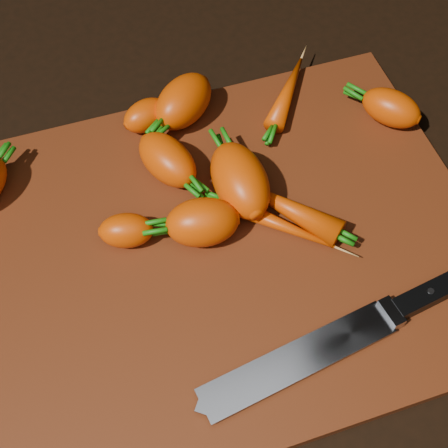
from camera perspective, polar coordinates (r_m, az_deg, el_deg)
name	(u,v)px	position (r m, az deg, el deg)	size (l,w,h in m)	color
ground	(227,251)	(0.63, 0.29, -2.45)	(2.00, 2.00, 0.01)	black
cutting_board	(227,245)	(0.62, 0.29, -1.94)	(0.50, 0.40, 0.01)	#5C250E
carrot_1	(202,222)	(0.60, -1.99, 0.15)	(0.07, 0.05, 0.05)	#CE4003
carrot_2	(167,160)	(0.64, -5.20, 5.87)	(0.08, 0.04, 0.04)	#CE4003
carrot_3	(240,180)	(0.62, 1.47, 4.02)	(0.09, 0.05, 0.05)	#CE4003
carrot_4	(184,101)	(0.69, -3.71, 11.13)	(0.08, 0.05, 0.05)	#CE4003
carrot_5	(146,115)	(0.69, -7.15, 9.83)	(0.05, 0.03, 0.03)	#CE4003
carrot_6	(391,108)	(0.71, 15.04, 10.22)	(0.07, 0.04, 0.04)	#CE4003
carrot_7	(288,91)	(0.72, 5.86, 11.96)	(0.11, 0.02, 0.02)	#CE4003
carrot_8	(276,223)	(0.61, 4.82, 0.09)	(0.12, 0.02, 0.02)	#CE4003
carrot_9	(288,208)	(0.62, 5.83, 1.48)	(0.11, 0.03, 0.03)	#CE4003
carrot_10	(126,231)	(0.61, -8.92, -0.59)	(0.05, 0.03, 0.03)	#CE4003
knife	(316,351)	(0.56, 8.40, -11.40)	(0.30, 0.07, 0.02)	gray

